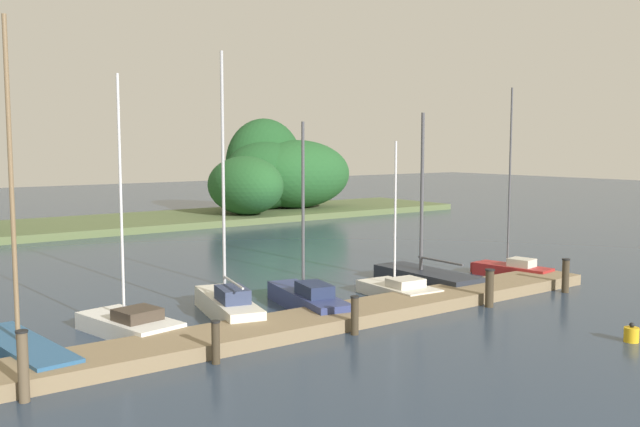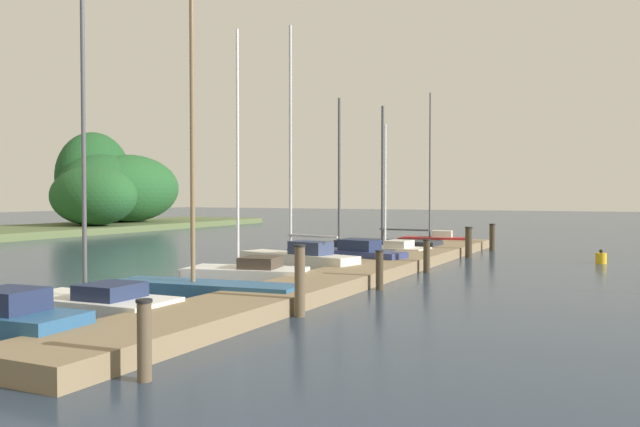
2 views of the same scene
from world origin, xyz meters
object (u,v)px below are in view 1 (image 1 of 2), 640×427
(sailboat_6, at_px, (397,288))
(mooring_piling_5, at_px, (566,275))
(sailboat_7, at_px, (423,275))
(mooring_piling_4, at_px, (489,288))
(sailboat_3, at_px, (127,322))
(sailboat_2, at_px, (20,343))
(sailboat_5, at_px, (306,297))
(mooring_piling_1, at_px, (23,366))
(sailboat_4, at_px, (227,303))
(sailboat_8, at_px, (511,268))
(mooring_piling_2, at_px, (216,342))
(mooring_piling_3, at_px, (355,315))
(channel_buoy_0, at_px, (631,334))

(sailboat_6, xyz_separation_m, mooring_piling_5, (4.85, -2.82, 0.30))
(sailboat_7, xyz_separation_m, mooring_piling_4, (-0.80, -3.57, 0.25))
(sailboat_3, bearing_deg, sailboat_2, 90.54)
(sailboat_5, relative_size, mooring_piling_5, 4.91)
(sailboat_5, distance_m, mooring_piling_1, 9.02)
(sailboat_4, relative_size, sailboat_6, 1.50)
(sailboat_4, xyz_separation_m, mooring_piling_1, (-6.21, -3.43, 0.28))
(mooring_piling_1, bearing_deg, mooring_piling_5, -0.89)
(sailboat_5, distance_m, mooring_piling_5, 8.76)
(sailboat_8, bearing_deg, sailboat_5, 78.08)
(mooring_piling_4, height_order, mooring_piling_5, mooring_piling_4)
(sailboat_7, relative_size, mooring_piling_4, 5.17)
(sailboat_2, distance_m, mooring_piling_2, 4.49)
(sailboat_8, bearing_deg, mooring_piling_4, 111.76)
(mooring_piling_3, distance_m, channel_buoy_0, 6.80)
(sailboat_2, relative_size, mooring_piling_5, 6.85)
(mooring_piling_3, relative_size, mooring_piling_5, 0.90)
(mooring_piling_3, xyz_separation_m, channel_buoy_0, (5.05, -4.55, -0.32))
(sailboat_6, relative_size, mooring_piling_3, 4.92)
(mooring_piling_1, bearing_deg, mooring_piling_4, -0.56)
(sailboat_6, height_order, channel_buoy_0, sailboat_6)
(mooring_piling_4, bearing_deg, mooring_piling_1, 179.44)
(sailboat_2, relative_size, sailboat_3, 1.16)
(sailboat_5, bearing_deg, mooring_piling_2, 135.20)
(mooring_piling_1, distance_m, mooring_piling_2, 4.00)
(sailboat_3, xyz_separation_m, sailboat_7, (10.58, 0.03, 0.02))
(mooring_piling_3, relative_size, channel_buoy_0, 2.06)
(sailboat_4, distance_m, sailboat_8, 11.27)
(sailboat_8, relative_size, mooring_piling_4, 6.00)
(sailboat_7, bearing_deg, sailboat_4, 91.20)
(sailboat_6, distance_m, sailboat_7, 2.23)
(mooring_piling_2, xyz_separation_m, mooring_piling_4, (9.12, -0.03, 0.08))
(sailboat_4, xyz_separation_m, mooring_piling_4, (6.90, -3.56, 0.16))
(sailboat_8, xyz_separation_m, mooring_piling_3, (-9.48, -2.60, 0.17))
(sailboat_4, xyz_separation_m, sailboat_8, (11.23, -0.92, -0.08))
(sailboat_5, distance_m, mooring_piling_4, 5.47)
(mooring_piling_1, relative_size, mooring_piling_2, 1.42)
(sailboat_3, bearing_deg, sailboat_7, -101.15)
(sailboat_5, height_order, mooring_piling_2, sailboat_5)
(sailboat_2, xyz_separation_m, mooring_piling_2, (3.39, -2.94, 0.13))
(mooring_piling_1, height_order, mooring_piling_2, mooring_piling_1)
(mooring_piling_2, bearing_deg, mooring_piling_1, 178.56)
(mooring_piling_5, bearing_deg, channel_buoy_0, -130.26)
(mooring_piling_2, relative_size, channel_buoy_0, 2.00)
(sailboat_3, xyz_separation_m, channel_buoy_0, (9.68, -8.05, -0.12))
(sailboat_6, relative_size, mooring_piling_5, 4.41)
(sailboat_2, xyz_separation_m, mooring_piling_1, (-0.61, -2.84, 0.34))
(sailboat_5, height_order, sailboat_6, sailboat_5)
(mooring_piling_4, bearing_deg, sailboat_2, 166.64)
(mooring_piling_5, bearing_deg, sailboat_3, 164.65)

